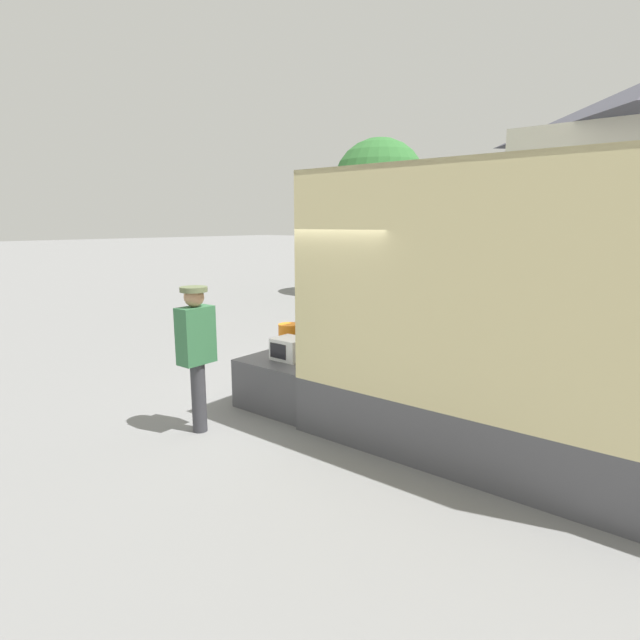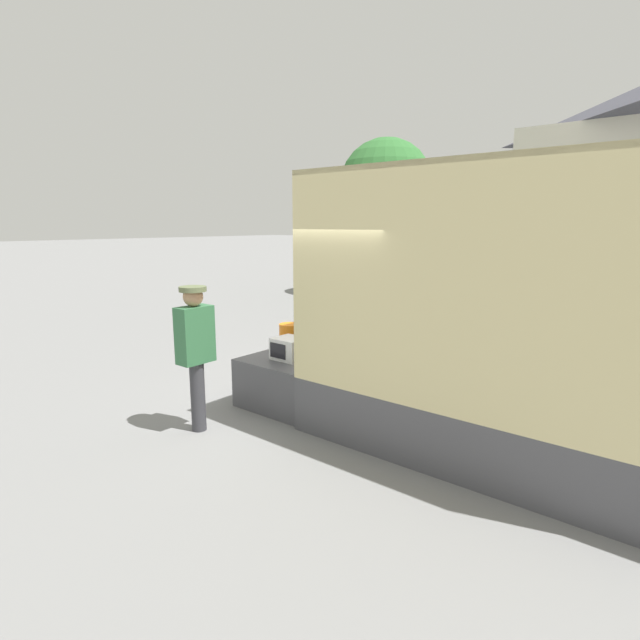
% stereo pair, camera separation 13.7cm
% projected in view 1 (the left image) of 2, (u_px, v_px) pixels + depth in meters
% --- Properties ---
extents(ground_plane, '(160.00, 160.00, 0.00)m').
position_uv_depth(ground_plane, '(346.00, 405.00, 7.16)').
color(ground_plane, gray).
extents(box_truck, '(5.75, 2.20, 3.17)m').
position_uv_depth(box_truck, '(627.00, 394.00, 4.93)').
color(box_truck, white).
rests_on(box_truck, ground).
extents(tailgate_deck, '(1.25, 2.09, 0.69)m').
position_uv_depth(tailgate_deck, '(313.00, 374.00, 7.48)').
color(tailgate_deck, '#4C4C51').
rests_on(tailgate_deck, ground).
extents(microwave, '(0.44, 0.41, 0.30)m').
position_uv_depth(microwave, '(290.00, 349.00, 6.99)').
color(microwave, white).
rests_on(microwave, tailgate_deck).
extents(portable_generator, '(0.72, 0.52, 0.62)m').
position_uv_depth(portable_generator, '(326.00, 332.00, 7.66)').
color(portable_generator, black).
rests_on(portable_generator, tailgate_deck).
extents(orange_bucket, '(0.33, 0.33, 0.38)m').
position_uv_depth(orange_bucket, '(289.00, 336.00, 7.60)').
color(orange_bucket, orange).
rests_on(orange_bucket, tailgate_deck).
extents(worker_person, '(0.33, 0.44, 1.82)m').
position_uv_depth(worker_person, '(196.00, 343.00, 6.06)').
color(worker_person, '#38383D').
rests_on(worker_person, ground).
extents(street_tree, '(3.30, 3.30, 5.54)m').
position_uv_depth(street_tree, '(379.00, 187.00, 17.74)').
color(street_tree, brown).
rests_on(street_tree, ground).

